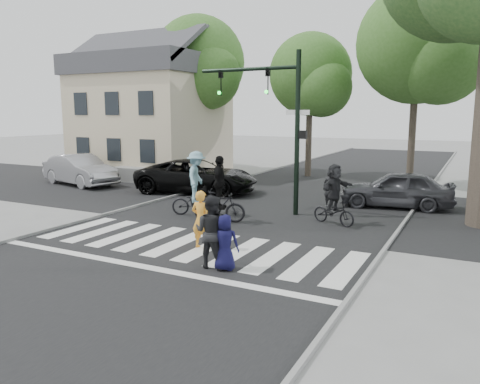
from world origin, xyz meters
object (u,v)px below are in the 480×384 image
at_px(cyclist_right, 334,198).
at_px(traffic_signal, 276,110).
at_px(cyclist_mid, 220,195).
at_px(car_silver, 80,170).
at_px(pedestrian_woman, 201,220).
at_px(cyclist_left, 197,188).
at_px(car_suv, 197,176).
at_px(car_grey, 396,189).
at_px(pedestrian_adult, 211,232).
at_px(pedestrian_child, 225,243).

bearing_deg(cyclist_right, traffic_signal, 161.57).
bearing_deg(traffic_signal, cyclist_mid, -115.08).
distance_m(cyclist_mid, car_silver, 11.57).
relative_size(pedestrian_woman, cyclist_left, 0.69).
relative_size(car_suv, car_silver, 1.18).
bearing_deg(pedestrian_woman, car_grey, -113.31).
height_order(traffic_signal, pedestrian_woman, traffic_signal).
height_order(cyclist_right, car_suv, cyclist_right).
bearing_deg(car_silver, car_suv, -70.46).
bearing_deg(car_suv, traffic_signal, -127.17).
distance_m(pedestrian_adult, cyclist_mid, 4.84).
xyz_separation_m(pedestrian_adult, cyclist_mid, (-2.23, 4.29, 0.05)).
bearing_deg(cyclist_left, cyclist_right, 10.56).
distance_m(cyclist_right, car_grey, 4.27).
distance_m(cyclist_mid, car_suv, 6.28).
distance_m(traffic_signal, pedestrian_woman, 6.17).
distance_m(cyclist_left, car_grey, 8.06).
bearing_deg(traffic_signal, pedestrian_child, -77.08).
distance_m(cyclist_left, car_silver, 10.15).
bearing_deg(traffic_signal, car_grey, 38.92).
distance_m(traffic_signal, cyclist_left, 4.13).
height_order(pedestrian_child, cyclist_right, cyclist_right).
distance_m(car_suv, car_silver, 6.87).
bearing_deg(cyclist_right, cyclist_mid, -157.66).
bearing_deg(pedestrian_adult, cyclist_right, -106.74).
bearing_deg(car_silver, cyclist_mid, -97.41).
xyz_separation_m(cyclist_left, car_silver, (-9.53, 3.48, -0.24)).
relative_size(traffic_signal, cyclist_left, 2.50).
bearing_deg(cyclist_mid, pedestrian_child, -58.77).
distance_m(traffic_signal, pedestrian_child, 7.56).
height_order(pedestrian_adult, cyclist_mid, cyclist_mid).
xyz_separation_m(traffic_signal, pedestrian_woman, (0.03, -5.35, -3.07)).
distance_m(pedestrian_woman, pedestrian_child, 2.01).
bearing_deg(traffic_signal, cyclist_right, -18.43).
bearing_deg(pedestrian_child, car_grey, -120.71).
height_order(pedestrian_child, car_suv, car_suv).
relative_size(car_silver, car_grey, 1.11).
bearing_deg(car_silver, pedestrian_child, -108.81).
xyz_separation_m(pedestrian_adult, cyclist_right, (1.41, 5.79, 0.02)).
distance_m(traffic_signal, pedestrian_adult, 7.37).
xyz_separation_m(cyclist_right, car_silver, (-14.47, 2.56, -0.13)).
xyz_separation_m(traffic_signal, car_grey, (3.95, 3.19, -3.15)).
relative_size(pedestrian_adult, car_suv, 0.32).
relative_size(cyclist_left, cyclist_right, 1.15).
relative_size(traffic_signal, cyclist_mid, 2.57).
bearing_deg(pedestrian_adult, cyclist_mid, -65.62).
height_order(pedestrian_adult, car_suv, pedestrian_adult).
bearing_deg(cyclist_right, cyclist_left, -169.44).
distance_m(pedestrian_woman, car_suv, 9.37).
xyz_separation_m(cyclist_mid, cyclist_right, (3.64, 1.50, -0.03)).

